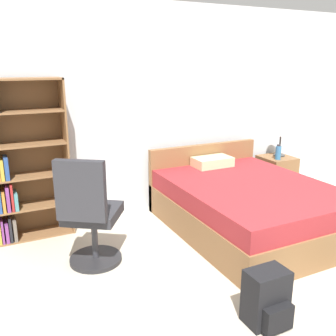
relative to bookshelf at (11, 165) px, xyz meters
The scene contains 8 objects.
wall_back 2.01m from the bookshelf, ahead, with size 9.00×0.06×2.60m.
bookshelf is the anchor object (origin of this frame).
bed 2.63m from the bookshelf, 20.27° to the right, with size 1.60×2.08×0.82m.
office_chair 1.16m from the bookshelf, 58.89° to the right, with size 0.69×0.72×1.10m.
nightstand 3.64m from the bookshelf, ahead, with size 0.44×0.48×0.55m.
table_lamp 3.66m from the bookshelf, ahead, with size 0.25×0.25×0.50m.
water_bottle 3.51m from the bookshelf, ahead, with size 0.08×0.08×0.22m.
backpack_black 2.85m from the bookshelf, 56.56° to the right, with size 0.31×0.28×0.43m.
Camera 1 is at (-2.12, -1.16, 1.89)m, focal length 40.00 mm.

